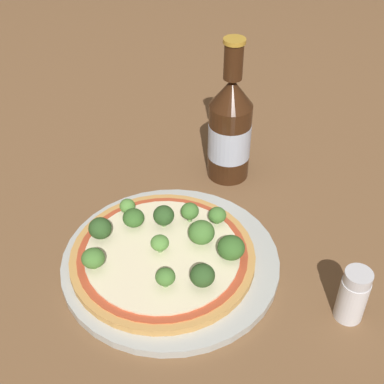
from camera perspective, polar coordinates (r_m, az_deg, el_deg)
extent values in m
plane|color=brown|center=(0.73, -0.34, -7.68)|extent=(3.00, 3.00, 0.00)
cylinder|color=#B2B7B2|center=(0.72, -2.29, -7.40)|extent=(0.29, 0.29, 0.01)
cylinder|color=tan|center=(0.72, -3.14, -6.87)|extent=(0.25, 0.25, 0.01)
cylinder|color=#B74728|center=(0.71, -3.15, -6.55)|extent=(0.23, 0.23, 0.00)
cylinder|color=beige|center=(0.71, -3.16, -6.48)|extent=(0.21, 0.21, 0.00)
cylinder|color=#6B8E51|center=(0.72, 1.01, -5.10)|extent=(0.01, 0.01, 0.01)
ellipsoid|color=#477A33|center=(0.71, 1.02, -4.32)|extent=(0.03, 0.03, 0.03)
cylinder|color=#6B8E51|center=(0.75, 2.69, -3.05)|extent=(0.01, 0.01, 0.01)
ellipsoid|color=#477A33|center=(0.74, 2.71, -2.47)|extent=(0.02, 0.02, 0.02)
cylinder|color=#6B8E51|center=(0.67, -2.83, -9.63)|extent=(0.01, 0.01, 0.01)
ellipsoid|color=#477A33|center=(0.66, -2.86, -9.02)|extent=(0.02, 0.02, 0.02)
cylinder|color=#6B8E51|center=(0.75, -6.21, -3.36)|extent=(0.01, 0.01, 0.01)
ellipsoid|color=#386628|center=(0.74, -6.26, -2.75)|extent=(0.03, 0.03, 0.02)
cylinder|color=#6B8E51|center=(0.74, -3.01, -3.25)|extent=(0.01, 0.01, 0.01)
ellipsoid|color=#2D5123|center=(0.73, -3.04, -2.50)|extent=(0.03, 0.03, 0.03)
cylinder|color=#6B8E51|center=(0.77, -6.86, -2.00)|extent=(0.01, 0.01, 0.01)
ellipsoid|color=#568E3D|center=(0.76, -6.91, -1.49)|extent=(0.02, 0.02, 0.02)
cylinder|color=#6B8E51|center=(0.73, -9.68, -4.54)|extent=(0.01, 0.01, 0.01)
ellipsoid|color=#2D5123|center=(0.73, -9.78, -3.83)|extent=(0.03, 0.03, 0.03)
cylinder|color=#6B8E51|center=(0.70, -10.39, -7.62)|extent=(0.01, 0.01, 0.01)
ellipsoid|color=#477A33|center=(0.69, -10.51, -6.95)|extent=(0.03, 0.03, 0.02)
cylinder|color=#6B8E51|center=(0.71, -3.43, -6.01)|extent=(0.01, 0.01, 0.01)
ellipsoid|color=#568E3D|center=(0.70, -3.46, -5.43)|extent=(0.02, 0.02, 0.02)
cylinder|color=#6B8E51|center=(0.67, 1.11, -9.62)|extent=(0.01, 0.01, 0.01)
ellipsoid|color=#2D5123|center=(0.66, 1.13, -8.89)|extent=(0.03, 0.03, 0.03)
cylinder|color=#6B8E51|center=(0.70, 4.15, -6.64)|extent=(0.01, 0.01, 0.01)
ellipsoid|color=#386628|center=(0.69, 4.20, -5.95)|extent=(0.04, 0.04, 0.03)
cylinder|color=#6B8E51|center=(0.75, -0.23, -2.73)|extent=(0.01, 0.01, 0.01)
ellipsoid|color=#477A33|center=(0.74, -0.23, -2.04)|extent=(0.03, 0.03, 0.02)
cylinder|color=#381E0F|center=(0.84, 3.99, 5.44)|extent=(0.07, 0.07, 0.13)
cylinder|color=#B2BCD1|center=(0.84, 4.00, 5.59)|extent=(0.07, 0.07, 0.06)
cone|color=#381E0F|center=(0.80, 4.27, 10.58)|extent=(0.07, 0.07, 0.04)
cylinder|color=#381E0F|center=(0.77, 4.45, 13.76)|extent=(0.03, 0.03, 0.05)
cylinder|color=#B7892D|center=(0.76, 4.57, 15.79)|extent=(0.03, 0.03, 0.01)
cylinder|color=silver|center=(0.68, 16.68, -10.89)|extent=(0.03, 0.03, 0.06)
cylinder|color=silver|center=(0.65, 17.31, -8.73)|extent=(0.03, 0.03, 0.02)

